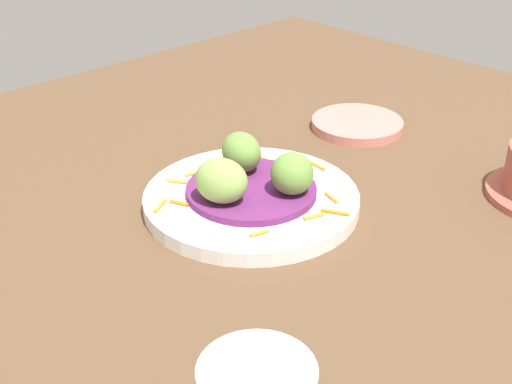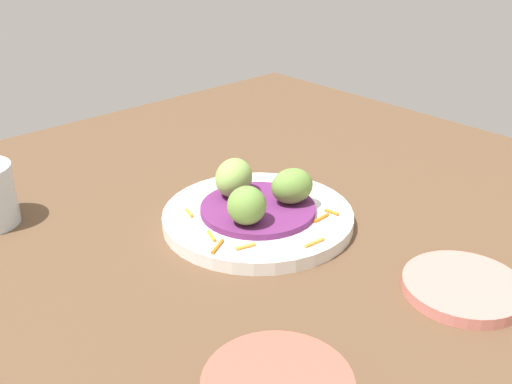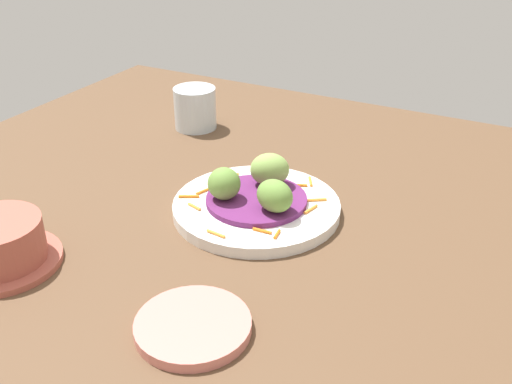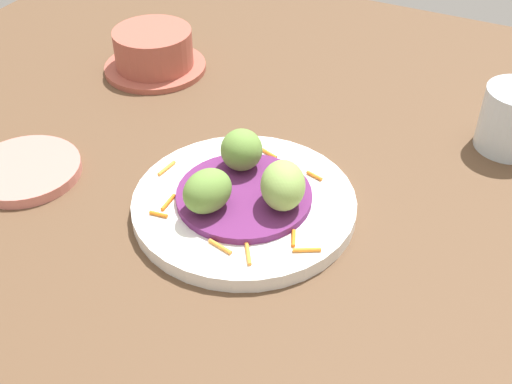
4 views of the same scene
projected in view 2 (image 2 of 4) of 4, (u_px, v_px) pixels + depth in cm
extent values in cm
cube|color=brown|center=(265.00, 258.00, 69.36)|extent=(110.00, 110.00, 2.00)
cylinder|color=white|center=(258.00, 217.00, 74.42)|extent=(23.31, 23.31, 1.62)
cylinder|color=#60235B|center=(258.00, 209.00, 73.89)|extent=(14.07, 14.07, 0.78)
cylinder|color=orange|center=(212.00, 236.00, 68.33)|extent=(1.14, 2.31, 0.40)
cylinder|color=orange|center=(321.00, 218.00, 72.23)|extent=(2.55, 0.55, 0.40)
cylinder|color=orange|center=(241.00, 184.00, 80.77)|extent=(2.15, 1.21, 0.40)
cylinder|color=orange|center=(248.00, 248.00, 66.03)|extent=(2.36, 1.03, 0.40)
cylinder|color=orange|center=(189.00, 213.00, 73.36)|extent=(0.93, 2.03, 0.40)
cylinder|color=orange|center=(276.00, 183.00, 80.91)|extent=(3.06, 2.20, 0.40)
cylinder|color=orange|center=(293.00, 188.00, 79.51)|extent=(1.01, 2.77, 0.40)
cylinder|color=orange|center=(314.00, 242.00, 67.07)|extent=(2.78, 0.68, 0.40)
cylinder|color=orange|center=(237.00, 178.00, 82.50)|extent=(1.65, 2.54, 0.40)
cylinder|color=orange|center=(332.00, 212.00, 73.57)|extent=(0.66, 1.96, 0.40)
cylinder|color=orange|center=(217.00, 246.00, 66.31)|extent=(2.75, 1.72, 0.40)
ellipsoid|color=olive|center=(292.00, 186.00, 73.71)|extent=(6.31, 5.58, 4.37)
ellipsoid|color=#84A851|center=(234.00, 178.00, 75.44)|extent=(6.92, 6.37, 4.76)
ellipsoid|color=olive|center=(248.00, 205.00, 69.02)|extent=(5.11, 5.03, 4.50)
cylinder|color=tan|center=(463.00, 287.00, 61.48)|extent=(12.27, 12.27, 1.23)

